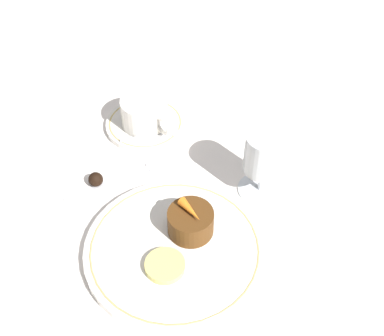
# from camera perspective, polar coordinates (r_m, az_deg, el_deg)

# --- Properties ---
(ground_plane) EXTENTS (3.00, 3.00, 0.00)m
(ground_plane) POSITION_cam_1_polar(r_m,az_deg,el_deg) (0.81, -0.59, -5.77)
(ground_plane) COLOR white
(dinner_plate) EXTENTS (0.26, 0.26, 0.01)m
(dinner_plate) POSITION_cam_1_polar(r_m,az_deg,el_deg) (0.77, -1.87, -8.72)
(dinner_plate) COLOR white
(dinner_plate) RESTS_ON ground_plane
(saucer) EXTENTS (0.14, 0.14, 0.01)m
(saucer) POSITION_cam_1_polar(r_m,az_deg,el_deg) (0.96, -5.01, 4.71)
(saucer) COLOR white
(saucer) RESTS_ON ground_plane
(coffee_cup) EXTENTS (0.11, 0.08, 0.05)m
(coffee_cup) POSITION_cam_1_polar(r_m,az_deg,el_deg) (0.94, -5.08, 5.97)
(coffee_cup) COLOR white
(coffee_cup) RESTS_ON saucer
(spoon) EXTENTS (0.06, 0.10, 0.00)m
(spoon) POSITION_cam_1_polar(r_m,az_deg,el_deg) (0.93, -3.54, 3.49)
(spoon) COLOR silver
(spoon) RESTS_ON saucer
(wine_glass) EXTENTS (0.07, 0.07, 0.12)m
(wine_glass) POSITION_cam_1_polar(r_m,az_deg,el_deg) (0.81, 7.73, 1.15)
(wine_glass) COLOR silver
(wine_glass) RESTS_ON ground_plane
(fork) EXTENTS (0.06, 0.19, 0.01)m
(fork) POSITION_cam_1_polar(r_m,az_deg,el_deg) (0.88, -6.24, -0.54)
(fork) COLOR silver
(fork) RESTS_ON ground_plane
(dessert_cake) EXTENTS (0.07, 0.07, 0.04)m
(dessert_cake) POSITION_cam_1_polar(r_m,az_deg,el_deg) (0.77, -0.15, -5.78)
(dessert_cake) COLOR #563314
(dessert_cake) RESTS_ON dinner_plate
(carrot_garnish) EXTENTS (0.05, 0.02, 0.01)m
(carrot_garnish) POSITION_cam_1_polar(r_m,az_deg,el_deg) (0.75, -0.16, -4.55)
(carrot_garnish) COLOR orange
(carrot_garnish) RESTS_ON dessert_cake
(pineapple_slice) EXTENTS (0.06, 0.06, 0.01)m
(pineapple_slice) POSITION_cam_1_polar(r_m,az_deg,el_deg) (0.75, -2.90, -10.36)
(pineapple_slice) COLOR #EFE075
(pineapple_slice) RESTS_ON dinner_plate
(chocolate_truffle) EXTENTS (0.02, 0.02, 0.02)m
(chocolate_truffle) POSITION_cam_1_polar(r_m,az_deg,el_deg) (0.87, -10.24, -1.21)
(chocolate_truffle) COLOR black
(chocolate_truffle) RESTS_ON ground_plane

